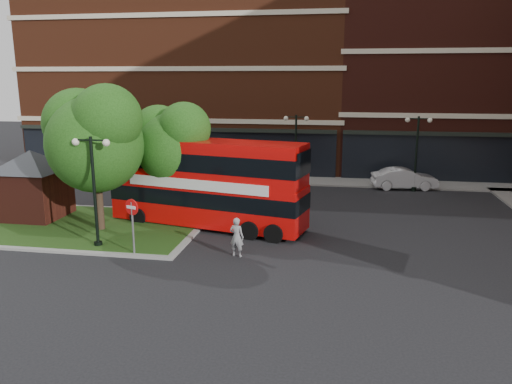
% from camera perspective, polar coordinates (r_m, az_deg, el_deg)
% --- Properties ---
extents(ground, '(120.00, 120.00, 0.00)m').
position_cam_1_polar(ground, '(21.49, -4.50, -7.38)').
color(ground, black).
rests_on(ground, ground).
extents(pavement_far, '(44.00, 3.00, 0.12)m').
position_cam_1_polar(pavement_far, '(37.11, 1.69, 1.44)').
color(pavement_far, slate).
rests_on(pavement_far, ground).
extents(terrace_far_left, '(26.00, 12.00, 14.00)m').
position_cam_1_polar(terrace_far_left, '(45.43, -7.17, 12.27)').
color(terrace_far_left, '#632B17').
rests_on(terrace_far_left, ground).
extents(terrace_far_right, '(18.00, 12.00, 16.00)m').
position_cam_1_polar(terrace_far_right, '(44.45, 21.87, 12.74)').
color(terrace_far_right, '#471911').
rests_on(terrace_far_right, ground).
extents(traffic_island, '(12.60, 7.60, 0.15)m').
position_cam_1_polar(traffic_island, '(27.04, -19.61, -3.67)').
color(traffic_island, gray).
rests_on(traffic_island, ground).
extents(kiosk, '(6.51, 6.51, 3.60)m').
position_cam_1_polar(kiosk, '(28.91, -24.20, 1.57)').
color(kiosk, '#471911').
rests_on(kiosk, traffic_island).
extents(tree_island_west, '(5.40, 4.71, 7.21)m').
position_cam_1_polar(tree_island_west, '(25.10, -18.08, 6.24)').
color(tree_island_west, '#2D2116').
rests_on(tree_island_west, ground).
extents(tree_island_east, '(4.46, 3.90, 6.29)m').
position_cam_1_polar(tree_island_east, '(26.24, -9.60, 5.74)').
color(tree_island_east, '#2D2116').
rests_on(tree_island_east, ground).
extents(lamp_island, '(1.72, 0.36, 5.00)m').
position_cam_1_polar(lamp_island, '(22.82, -18.02, 0.62)').
color(lamp_island, black).
rests_on(lamp_island, ground).
extents(lamp_far_left, '(1.72, 0.36, 5.00)m').
position_cam_1_polar(lamp_far_left, '(34.47, 4.56, 5.19)').
color(lamp_far_left, black).
rests_on(lamp_far_left, ground).
extents(lamp_far_right, '(1.72, 0.36, 5.00)m').
position_cam_1_polar(lamp_far_right, '(34.70, 17.88, 4.66)').
color(lamp_far_right, black).
rests_on(lamp_far_right, ground).
extents(bus, '(10.41, 4.55, 3.88)m').
position_cam_1_polar(bus, '(25.21, -5.65, 1.66)').
color(bus, red).
rests_on(bus, ground).
extents(woman, '(0.70, 0.53, 1.71)m').
position_cam_1_polar(woman, '(21.22, -2.22, -5.17)').
color(woman, gray).
rests_on(woman, ground).
extents(car_silver, '(3.87, 1.98, 1.26)m').
position_cam_1_polar(car_silver, '(37.15, -3.74, 2.33)').
color(car_silver, '#A1A3A8').
rests_on(car_silver, ground).
extents(car_white, '(4.52, 2.06, 1.44)m').
position_cam_1_polar(car_white, '(35.56, 16.58, 1.48)').
color(car_white, silver).
rests_on(car_white, ground).
extents(no_entry_sign, '(0.66, 0.30, 2.50)m').
position_cam_1_polar(no_entry_sign, '(21.59, -13.96, -2.65)').
color(no_entry_sign, slate).
rests_on(no_entry_sign, ground).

